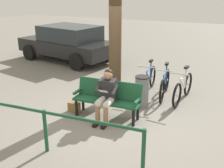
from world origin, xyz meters
name	(u,v)px	position (x,y,z in m)	size (l,w,h in m)	color
ground_plane	(112,116)	(0.00, 0.00, 0.00)	(40.00, 40.00, 0.00)	slate
bench	(108,96)	(0.11, 0.01, 0.51)	(1.62, 0.56, 0.87)	#194C2D
person_reading	(107,93)	(0.06, 0.17, 0.66)	(0.51, 0.78, 1.20)	#262628
handbag	(74,107)	(0.99, 0.14, 0.12)	(0.30, 0.14, 0.24)	olive
tree_trunk	(115,42)	(0.44, -1.12, 1.57)	(0.33, 0.33, 3.15)	#4C3823
litter_bin	(142,92)	(-0.44, -0.85, 0.42)	(0.37, 0.37, 0.83)	slate
bicycle_red	(183,88)	(-1.32, -1.70, 0.36)	(0.48, 1.68, 0.94)	black
bicycle_silver	(165,84)	(-0.79, -1.82, 0.36)	(0.48, 1.68, 0.94)	black
bicycle_green	(149,80)	(-0.28, -1.95, 0.36)	(0.48, 1.68, 0.94)	black
railing_fence	(45,122)	(0.50, 1.86, 0.61)	(3.81, 0.29, 0.85)	#194C2D
parked_car	(68,42)	(3.96, -4.12, 0.77)	(4.46, 2.61, 1.47)	black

